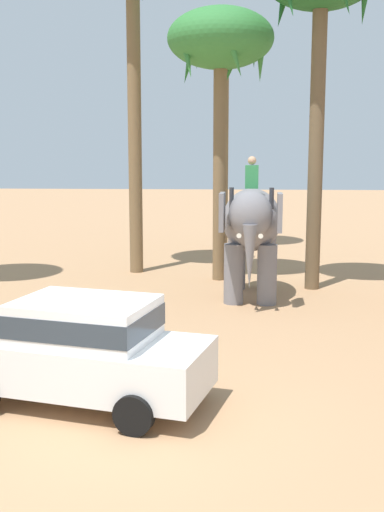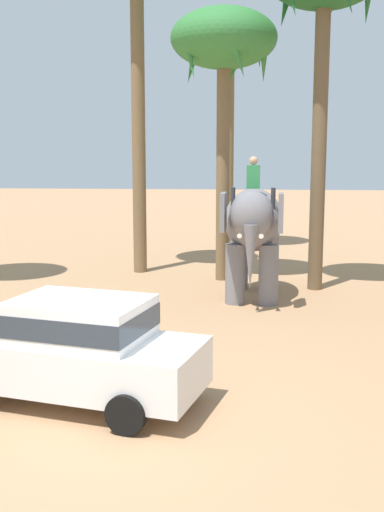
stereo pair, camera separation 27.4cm
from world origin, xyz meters
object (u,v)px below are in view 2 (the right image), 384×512
Objects in this scene: palm_tree_leaning_seaward at (224,47)px; palm_tree_near_hut at (230,43)px; car_sedan_foreground at (77,346)px; elephant_with_mahout at (253,227)px.

palm_tree_near_hut is at bearing 90.27° from palm_tree_leaning_seaward.
palm_tree_leaning_seaward reaches higher than car_sedan_foreground.
palm_tree_near_hut is at bearing 96.19° from elephant_with_mahout.
elephant_with_mahout is 0.47× the size of palm_tree_leaning_seaward.
palm_tree_near_hut is 1.15× the size of palm_tree_leaning_seaward.
elephant_with_mahout reaches higher than car_sedan_foreground.
palm_tree_near_hut reaches higher than car_sedan_foreground.
car_sedan_foreground is 1.12× the size of elephant_with_mahout.
palm_tree_leaning_seaward is (-0.94, 2.54, 5.11)m from elephant_with_mahout.
elephant_with_mahout is at bearing -83.81° from palm_tree_near_hut.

